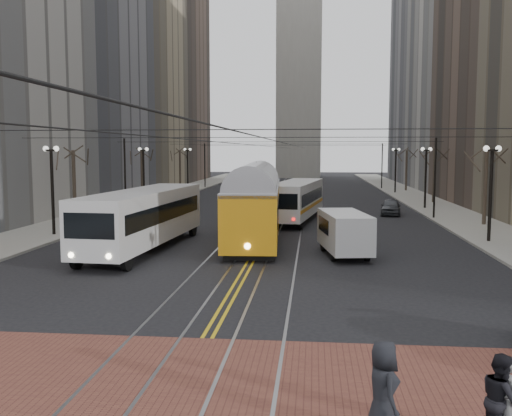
% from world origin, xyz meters
% --- Properties ---
extents(ground, '(260.00, 260.00, 0.00)m').
position_xyz_m(ground, '(0.00, 0.00, 0.00)').
color(ground, black).
rests_on(ground, ground).
extents(sidewalk_left, '(5.00, 140.00, 0.15)m').
position_xyz_m(sidewalk_left, '(-15.00, 45.00, 0.07)').
color(sidewalk_left, gray).
rests_on(sidewalk_left, ground).
extents(sidewalk_right, '(5.00, 140.00, 0.15)m').
position_xyz_m(sidewalk_right, '(15.00, 45.00, 0.07)').
color(sidewalk_right, gray).
rests_on(sidewalk_right, ground).
extents(crosswalk_band, '(25.00, 6.00, 0.01)m').
position_xyz_m(crosswalk_band, '(0.00, -4.00, 0.01)').
color(crosswalk_band, brown).
rests_on(crosswalk_band, ground).
extents(streetcar_rails, '(4.80, 130.00, 0.02)m').
position_xyz_m(streetcar_rails, '(0.00, 45.00, 0.00)').
color(streetcar_rails, gray).
rests_on(streetcar_rails, ground).
extents(centre_lines, '(0.42, 130.00, 0.01)m').
position_xyz_m(centre_lines, '(0.00, 45.00, 0.01)').
color(centre_lines, gold).
rests_on(centre_lines, ground).
extents(building_left_mid, '(16.00, 20.00, 34.00)m').
position_xyz_m(building_left_mid, '(-25.50, 46.00, 17.00)').
color(building_left_mid, slate).
rests_on(building_left_mid, ground).
extents(building_left_midfar, '(20.00, 20.00, 52.00)m').
position_xyz_m(building_left_midfar, '(-27.50, 66.00, 26.00)').
color(building_left_midfar, gray).
rests_on(building_left_midfar, ground).
extents(building_left_far, '(16.00, 20.00, 40.00)m').
position_xyz_m(building_left_far, '(-25.50, 86.00, 20.00)').
color(building_left_far, brown).
rests_on(building_left_far, ground).
extents(building_right_midfar, '(20.00, 20.00, 52.00)m').
position_xyz_m(building_right_midfar, '(27.50, 66.00, 26.00)').
color(building_right_midfar, '#ADA9A2').
rests_on(building_right_midfar, ground).
extents(building_right_far, '(16.00, 20.00, 40.00)m').
position_xyz_m(building_right_far, '(25.50, 86.00, 20.00)').
color(building_right_far, slate).
rests_on(building_right_far, ground).
extents(clock_tower, '(12.00, 12.00, 66.00)m').
position_xyz_m(clock_tower, '(0.00, 102.00, 35.96)').
color(clock_tower, '#B2AFA5').
rests_on(clock_tower, ground).
extents(lamp_posts, '(27.60, 57.20, 5.60)m').
position_xyz_m(lamp_posts, '(-0.00, 28.75, 2.80)').
color(lamp_posts, black).
rests_on(lamp_posts, ground).
extents(street_trees, '(31.68, 53.28, 5.60)m').
position_xyz_m(street_trees, '(0.00, 35.25, 2.80)').
color(street_trees, '#382D23').
rests_on(street_trees, ground).
extents(trolley_wires, '(25.96, 120.00, 6.60)m').
position_xyz_m(trolley_wires, '(0.00, 34.83, 3.77)').
color(trolley_wires, black).
rests_on(trolley_wires, ground).
extents(transit_bus, '(3.72, 13.62, 3.37)m').
position_xyz_m(transit_bus, '(-6.34, 13.66, 1.68)').
color(transit_bus, silver).
rests_on(transit_bus, ground).
extents(streetcar, '(3.73, 15.78, 3.69)m').
position_xyz_m(streetcar, '(-0.50, 18.05, 1.84)').
color(streetcar, '#F5A115').
rests_on(streetcar, ground).
extents(rear_bus, '(4.26, 12.19, 3.12)m').
position_xyz_m(rear_bus, '(1.80, 27.74, 1.56)').
color(rear_bus, white).
rests_on(rear_bus, ground).
extents(cargo_van, '(2.83, 5.50, 2.32)m').
position_xyz_m(cargo_van, '(4.78, 12.93, 1.16)').
color(cargo_van, '#BCBCBC').
rests_on(cargo_van, ground).
extents(sedan_grey, '(2.25, 4.31, 1.40)m').
position_xyz_m(sedan_grey, '(9.85, 32.97, 0.70)').
color(sedan_grey, '#3E4246').
rests_on(sedan_grey, ground).
extents(pedestrian_a, '(0.83, 1.07, 1.95)m').
position_xyz_m(pedestrian_a, '(4.50, -6.50, 0.99)').
color(pedestrian_a, black).
rests_on(pedestrian_a, crosswalk_band).
extents(pedestrian_b, '(0.54, 0.69, 1.70)m').
position_xyz_m(pedestrian_b, '(6.77, -6.50, 0.86)').
color(pedestrian_b, slate).
rests_on(pedestrian_b, crosswalk_band).
extents(pedestrian_c, '(0.68, 0.87, 1.78)m').
position_xyz_m(pedestrian_c, '(6.70, -6.50, 0.90)').
color(pedestrian_c, black).
rests_on(pedestrian_c, crosswalk_band).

